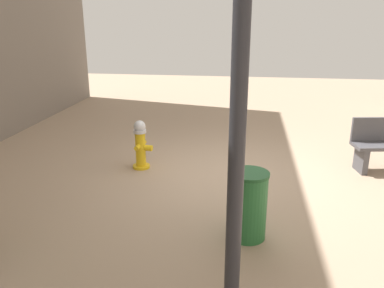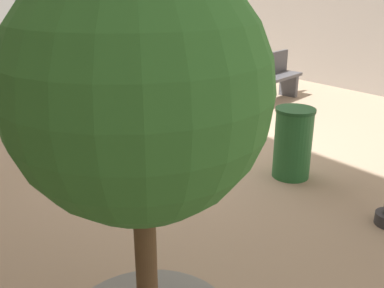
{
  "view_description": "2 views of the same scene",
  "coord_description": "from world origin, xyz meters",
  "px_view_note": "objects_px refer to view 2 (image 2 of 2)",
  "views": [
    {
      "loc": [
        -0.31,
        6.38,
        2.67
      ],
      "look_at": [
        0.42,
        1.33,
        0.98
      ],
      "focal_mm": 36.55,
      "sensor_mm": 36.0,
      "label": 1
    },
    {
      "loc": [
        3.65,
        5.09,
        2.27
      ],
      "look_at": [
        1.01,
        1.76,
        0.68
      ],
      "focal_mm": 40.47,
      "sensor_mm": 36.0,
      "label": 2
    }
  ],
  "objects_px": {
    "planter_tree": "(142,171)",
    "trash_bin": "(293,143)",
    "bench_near": "(271,77)",
    "fire_hydrant": "(70,131)"
  },
  "relations": [
    {
      "from": "planter_tree",
      "to": "trash_bin",
      "type": "height_order",
      "value": "planter_tree"
    },
    {
      "from": "fire_hydrant",
      "to": "planter_tree",
      "type": "height_order",
      "value": "planter_tree"
    },
    {
      "from": "fire_hydrant",
      "to": "planter_tree",
      "type": "bearing_deg",
      "value": 72.69
    },
    {
      "from": "bench_near",
      "to": "trash_bin",
      "type": "relative_size",
      "value": 1.8
    },
    {
      "from": "fire_hydrant",
      "to": "trash_bin",
      "type": "relative_size",
      "value": 1.02
    },
    {
      "from": "bench_near",
      "to": "planter_tree",
      "type": "relative_size",
      "value": 0.65
    },
    {
      "from": "fire_hydrant",
      "to": "trash_bin",
      "type": "xyz_separation_m",
      "value": [
        -1.95,
        2.1,
        -0.01
      ]
    },
    {
      "from": "fire_hydrant",
      "to": "trash_bin",
      "type": "distance_m",
      "value": 2.86
    },
    {
      "from": "planter_tree",
      "to": "bench_near",
      "type": "bearing_deg",
      "value": -143.43
    },
    {
      "from": "fire_hydrant",
      "to": "bench_near",
      "type": "distance_m",
      "value": 4.55
    }
  ]
}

